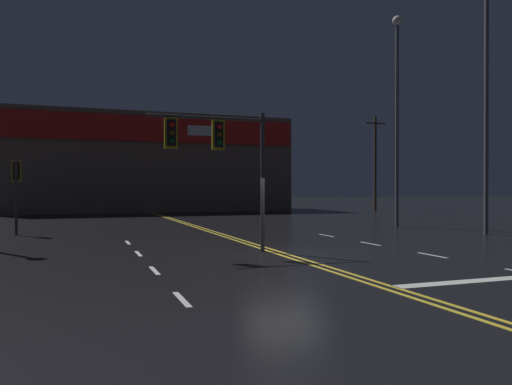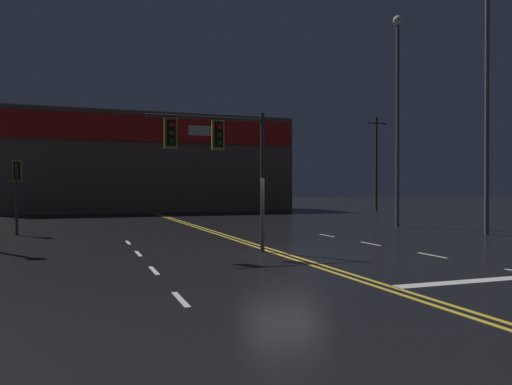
# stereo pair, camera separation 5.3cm
# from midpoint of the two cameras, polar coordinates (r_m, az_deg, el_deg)

# --- Properties ---
(ground_plane) EXTENTS (200.00, 200.00, 0.00)m
(ground_plane) POSITION_cam_midpoint_polar(r_m,az_deg,el_deg) (16.35, 3.08, -7.09)
(ground_plane) COLOR black
(road_markings) EXTENTS (13.16, 60.00, 0.01)m
(road_markings) POSITION_cam_midpoint_polar(r_m,az_deg,el_deg) (15.76, 7.21, -7.36)
(road_markings) COLOR gold
(road_markings) RESTS_ON ground
(traffic_signal_median) EXTENTS (3.96, 0.36, 4.70)m
(traffic_signal_median) POSITION_cam_midpoint_polar(r_m,az_deg,el_deg) (16.42, -4.78, 5.37)
(traffic_signal_median) COLOR #38383D
(traffic_signal_median) RESTS_ON ground
(traffic_signal_corner_northwest) EXTENTS (0.42, 0.36, 3.47)m
(traffic_signal_corner_northwest) POSITION_cam_midpoint_polar(r_m,az_deg,el_deg) (25.61, -25.76, 1.30)
(traffic_signal_corner_northwest) COLOR #38383D
(traffic_signal_corner_northwest) RESTS_ON ground
(streetlight_near_left) EXTENTS (0.56, 0.56, 11.92)m
(streetlight_near_left) POSITION_cam_midpoint_polar(r_m,az_deg,el_deg) (29.76, 15.78, 10.53)
(streetlight_near_left) COLOR #59595E
(streetlight_near_left) RESTS_ON ground
(streetlight_far_left) EXTENTS (0.56, 0.56, 12.22)m
(streetlight_far_left) POSITION_cam_midpoint_polar(r_m,az_deg,el_deg) (26.30, 24.79, 12.21)
(streetlight_far_left) COLOR #59595E
(streetlight_far_left) RESTS_ON ground
(building_backdrop) EXTENTS (26.70, 10.23, 9.00)m
(building_backdrop) POSITION_cam_midpoint_polar(r_m,az_deg,el_deg) (49.93, -12.55, 3.14)
(building_backdrop) COLOR brown
(building_backdrop) RESTS_ON ground
(utility_pole_row) EXTENTS (44.82, 0.26, 10.81)m
(utility_pole_row) POSITION_cam_midpoint_polar(r_m,az_deg,el_deg) (42.49, -13.51, 4.58)
(utility_pole_row) COLOR #4C3828
(utility_pole_row) RESTS_ON ground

